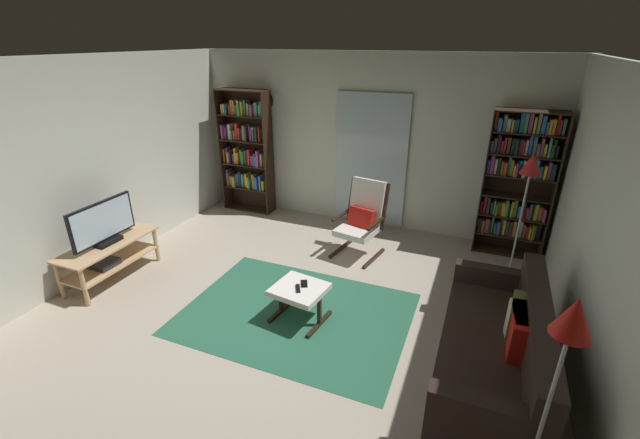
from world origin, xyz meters
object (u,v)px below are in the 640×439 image
(bookshelf_near_sofa, at_px, (518,181))
(floor_lamp_by_sofa, at_px, (567,342))
(leather_sofa, at_px, (497,350))
(tv_remote, at_px, (298,288))
(lounge_armchair, at_px, (362,217))
(tv_stand, at_px, (109,256))
(ottoman, at_px, (299,293))
(cell_phone, at_px, (304,284))
(bookshelf_near_tv, at_px, (247,149))
(television, at_px, (103,224))
(floor_lamp_by_shelf, at_px, (530,175))
(wall_clock, at_px, (265,100))

(bookshelf_near_sofa, distance_m, floor_lamp_by_sofa, 3.64)
(leather_sofa, relative_size, tv_remote, 13.72)
(lounge_armchair, bearing_deg, floor_lamp_by_sofa, -55.16)
(tv_stand, bearing_deg, lounge_armchair, 35.12)
(tv_stand, bearing_deg, bookshelf_near_sofa, 30.23)
(ottoman, height_order, cell_phone, cell_phone)
(cell_phone, bearing_deg, lounge_armchair, 59.81)
(leather_sofa, bearing_deg, bookshelf_near_tv, 146.96)
(tv_stand, bearing_deg, floor_lamp_by_sofa, -12.18)
(tv_remote, relative_size, cell_phone, 1.03)
(television, xyz_separation_m, cell_phone, (2.51, 0.21, -0.34))
(bookshelf_near_tv, xyz_separation_m, ottoman, (2.12, -2.52, -0.74))
(television, height_order, bookshelf_near_tv, bookshelf_near_tv)
(bookshelf_near_tv, bearing_deg, lounge_armchair, -19.66)
(tv_stand, relative_size, cell_phone, 8.64)
(lounge_armchair, relative_size, floor_lamp_by_shelf, 0.65)
(leather_sofa, height_order, ottoman, leather_sofa)
(leather_sofa, distance_m, wall_clock, 4.91)
(floor_lamp_by_sofa, bearing_deg, floor_lamp_by_shelf, 91.20)
(tv_stand, relative_size, television, 1.38)
(cell_phone, distance_m, floor_lamp_by_sofa, 2.60)
(cell_phone, bearing_deg, floor_lamp_by_sofa, -55.79)
(ottoman, bearing_deg, television, -176.91)
(tv_stand, height_order, floor_lamp_by_sofa, floor_lamp_by_sofa)
(tv_stand, xyz_separation_m, wall_clock, (0.68, 2.82, 1.52))
(bookshelf_near_sofa, relative_size, cell_phone, 13.98)
(floor_lamp_by_sofa, xyz_separation_m, floor_lamp_by_shelf, (-0.06, 2.97, 0.06))
(bookshelf_near_sofa, relative_size, ottoman, 3.37)
(cell_phone, distance_m, wall_clock, 3.50)
(lounge_armchair, distance_m, wall_clock, 2.55)
(cell_phone, height_order, wall_clock, wall_clock)
(lounge_armchair, bearing_deg, wall_clock, 153.77)
(leather_sofa, xyz_separation_m, ottoman, (-1.93, 0.11, 0.02))
(bookshelf_near_sofa, bearing_deg, tv_stand, -149.77)
(bookshelf_near_sofa, xyz_separation_m, wall_clock, (-3.83, 0.19, 0.81))
(ottoman, distance_m, tv_remote, 0.09)
(cell_phone, xyz_separation_m, floor_lamp_by_sofa, (2.12, -1.22, 0.87))
(tv_remote, bearing_deg, lounge_armchair, 56.10)
(bookshelf_near_tv, relative_size, leather_sofa, 1.02)
(wall_clock, bearing_deg, ottoman, -55.88)
(tv_remote, bearing_deg, bookshelf_near_sofa, 22.19)
(tv_stand, bearing_deg, cell_phone, 5.09)
(television, bearing_deg, leather_sofa, 0.26)
(tv_stand, height_order, wall_clock, wall_clock)
(cell_phone, bearing_deg, wall_clock, 99.43)
(tv_stand, relative_size, floor_lamp_by_shelf, 0.76)
(tv_stand, xyz_separation_m, ottoman, (2.49, 0.15, 0.00))
(bookshelf_near_sofa, distance_m, ottoman, 3.28)
(television, distance_m, ottoman, 2.53)
(lounge_armchair, relative_size, tv_remote, 7.10)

